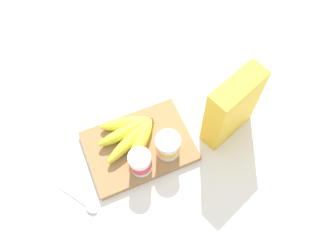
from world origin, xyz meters
The scene contains 7 objects.
ground_plane centered at (0.00, 0.00, 0.00)m, with size 2.40×2.40×0.00m, color white.
cutting_board centered at (0.00, 0.00, 0.01)m, with size 0.31×0.23×0.02m, color #A37A4C.
cereal_box centered at (-0.28, 0.04, 0.12)m, with size 0.17×0.06×0.24m, color yellow.
yogurt_cup_front centered at (-0.07, 0.05, 0.06)m, with size 0.07×0.07×0.08m.
yogurt_cup_back centered at (0.02, 0.07, 0.06)m, with size 0.07×0.07×0.08m.
banana_bunch centered at (0.01, -0.03, 0.04)m, with size 0.19×0.18×0.04m.
spoon centered at (0.21, 0.10, 0.01)m, with size 0.09×0.12×0.01m.
Camera 1 is at (0.08, 0.41, 0.93)m, focal length 35.32 mm.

